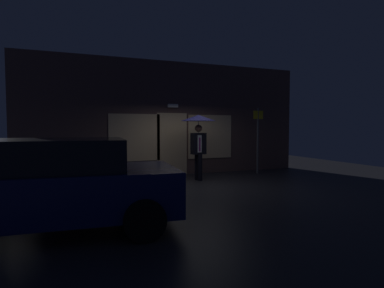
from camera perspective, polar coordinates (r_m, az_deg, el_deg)
name	(u,v)px	position (r m, az deg, el deg)	size (l,w,h in m)	color
ground_plane	(195,186)	(9.20, 0.55, -7.58)	(18.00, 18.00, 0.00)	#26262B
building_facade	(171,119)	(11.25, -3.93, 4.56)	(10.20, 0.48, 4.02)	brown
person_with_umbrella	(198,129)	(9.95, 1.19, 2.81)	(1.13, 1.13, 2.09)	black
parked_car	(54,184)	(5.61, -23.89, -6.75)	(4.11, 2.29, 1.51)	navy
street_sign_post	(258,137)	(11.67, 11.89, 1.35)	(0.40, 0.07, 2.40)	#595B60
sidewalk_bollard	(158,170)	(10.52, -6.14, -4.79)	(0.29, 0.29, 0.53)	#B2A899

